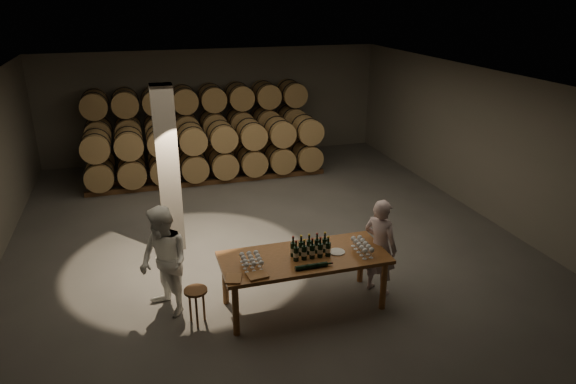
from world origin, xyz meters
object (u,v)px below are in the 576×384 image
object	(u,v)px
notebook_near	(257,276)
stool	(196,296)
tasting_table	(304,262)
plate	(337,252)
bottle_cluster	(311,249)
person_man	(380,247)
person_woman	(164,262)

from	to	relation	value
notebook_near	stool	world-z (taller)	notebook_near
stool	tasting_table	bearing A→B (deg)	-0.72
plate	stool	bearing A→B (deg)	178.56
bottle_cluster	notebook_near	size ratio (longest dim) A/B	2.16
tasting_table	bottle_cluster	world-z (taller)	bottle_cluster
stool	bottle_cluster	bearing A→B (deg)	-1.60
stool	person_man	world-z (taller)	person_man
tasting_table	bottle_cluster	bearing A→B (deg)	-16.77
bottle_cluster	stool	distance (m)	1.87
bottle_cluster	person_man	distance (m)	1.25
tasting_table	plate	world-z (taller)	plate
person_man	tasting_table	bearing A→B (deg)	60.90
person_man	bottle_cluster	bearing A→B (deg)	62.44
notebook_near	person_man	size ratio (longest dim) A/B	0.17
tasting_table	person_man	xyz separation A→B (m)	(1.33, 0.06, 0.03)
plate	notebook_near	world-z (taller)	notebook_near
tasting_table	notebook_near	distance (m)	0.93
notebook_near	tasting_table	bearing A→B (deg)	18.60
bottle_cluster	person_woman	world-z (taller)	person_woman
tasting_table	plate	size ratio (longest dim) A/B	10.32
tasting_table	plate	xyz separation A→B (m)	(0.53, -0.03, 0.11)
tasting_table	notebook_near	world-z (taller)	notebook_near
stool	person_man	xyz separation A→B (m)	(3.02, 0.04, 0.35)
plate	person_woman	bearing A→B (deg)	169.45
tasting_table	person_woman	xyz separation A→B (m)	(-2.09, 0.45, 0.09)
bottle_cluster	person_woman	distance (m)	2.24
notebook_near	stool	bearing A→B (deg)	147.76
bottle_cluster	person_man	world-z (taller)	person_man
notebook_near	person_man	world-z (taller)	person_man
tasting_table	plate	distance (m)	0.55
plate	person_woman	distance (m)	2.67
notebook_near	person_woman	distance (m)	1.51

